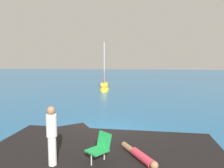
{
  "coord_description": "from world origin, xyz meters",
  "views": [
    {
      "loc": [
        1.73,
        -9.43,
        3.38
      ],
      "look_at": [
        -1.6,
        11.24,
        1.12
      ],
      "focal_mm": 33.53,
      "sensor_mm": 36.0,
      "label": 1
    }
  ],
  "objects_px": {
    "sailboat_near": "(105,88)",
    "beach_chair": "(100,146)",
    "person_standing": "(52,134)",
    "person_sunbather": "(140,156)"
  },
  "relations": [
    {
      "from": "person_standing",
      "to": "sailboat_near",
      "type": "bearing_deg",
      "value": -83.01
    },
    {
      "from": "sailboat_near",
      "to": "person_standing",
      "type": "bearing_deg",
      "value": -0.26
    },
    {
      "from": "person_sunbather",
      "to": "beach_chair",
      "type": "relative_size",
      "value": 1.91
    },
    {
      "from": "beach_chair",
      "to": "sailboat_near",
      "type": "bearing_deg",
      "value": -132.68
    },
    {
      "from": "person_sunbather",
      "to": "beach_chair",
      "type": "height_order",
      "value": "beach_chair"
    },
    {
      "from": "sailboat_near",
      "to": "person_standing",
      "type": "distance_m",
      "value": 18.86
    },
    {
      "from": "sailboat_near",
      "to": "person_standing",
      "type": "xyz_separation_m",
      "value": [
        2.26,
        -18.69,
        1.12
      ]
    },
    {
      "from": "sailboat_near",
      "to": "beach_chair",
      "type": "distance_m",
      "value": 18.64
    },
    {
      "from": "sailboat_near",
      "to": "person_sunbather",
      "type": "xyz_separation_m",
      "value": [
        4.59,
        -18.0,
        0.37
      ]
    },
    {
      "from": "sailboat_near",
      "to": "beach_chair",
      "type": "bearing_deg",
      "value": 3.67
    }
  ]
}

